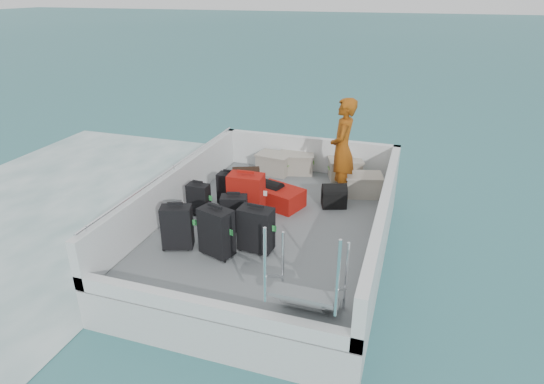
{
  "coord_description": "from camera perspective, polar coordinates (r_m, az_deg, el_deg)",
  "views": [
    {
      "loc": [
        2.02,
        -6.2,
        4.11
      ],
      "look_at": [
        -0.11,
        0.32,
        1.0
      ],
      "focal_mm": 30.0,
      "sensor_mm": 36.0,
      "label": 1
    }
  ],
  "objects": [
    {
      "name": "ground",
      "position": [
        7.71,
        0.03,
        -7.83
      ],
      "size": [
        160.0,
        160.0,
        0.0
      ],
      "primitive_type": "plane",
      "color": "#1B595E",
      "rests_on": "ground"
    },
    {
      "name": "wake_foam",
      "position": [
        10.09,
        -26.89,
        -2.47
      ],
      "size": [
        10.0,
        10.0,
        0.0
      ],
      "primitive_type": "plane",
      "color": "white",
      "rests_on": "ground"
    },
    {
      "name": "ferry_hull",
      "position": [
        7.55,
        0.03,
        -5.9
      ],
      "size": [
        3.6,
        5.0,
        0.6
      ],
      "primitive_type": "cube",
      "color": "silver",
      "rests_on": "ground"
    },
    {
      "name": "deck",
      "position": [
        7.4,
        0.03,
        -3.83
      ],
      "size": [
        3.3,
        4.7,
        0.02
      ],
      "primitive_type": "cube",
      "color": "slate",
      "rests_on": "ferry_hull"
    },
    {
      "name": "deck_fittings",
      "position": [
        6.86,
        1.95,
        -2.65
      ],
      "size": [
        3.6,
        5.0,
        0.9
      ],
      "color": "silver",
      "rests_on": "deck"
    },
    {
      "name": "suitcase_0",
      "position": [
        6.67,
        -11.8,
        -4.41
      ],
      "size": [
        0.49,
        0.37,
        0.67
      ],
      "primitive_type": "cube",
      "rotation": [
        0.0,
        0.0,
        0.33
      ],
      "color": "black",
      "rests_on": "deck"
    },
    {
      "name": "suitcase_1",
      "position": [
        7.61,
        -9.18,
        -0.96
      ],
      "size": [
        0.36,
        0.21,
        0.54
      ],
      "primitive_type": "cube",
      "rotation": [
        0.0,
        0.0,
        -0.01
      ],
      "color": "black",
      "rests_on": "deck"
    },
    {
      "name": "suitcase_2",
      "position": [
        7.92,
        -5.37,
        0.4
      ],
      "size": [
        0.39,
        0.24,
        0.56
      ],
      "primitive_type": "cube",
      "rotation": [
        0.0,
        0.0,
        0.02
      ],
      "color": "black",
      "rests_on": "deck"
    },
    {
      "name": "suitcase_3",
      "position": [
        6.41,
        -6.98,
        -5.05
      ],
      "size": [
        0.53,
        0.4,
        0.72
      ],
      "primitive_type": "cube",
      "rotation": [
        0.0,
        0.0,
        -0.31
      ],
      "color": "black",
      "rests_on": "deck"
    },
    {
      "name": "suitcase_4",
      "position": [
        7.02,
        -4.76,
        -2.74
      ],
      "size": [
        0.45,
        0.34,
        0.59
      ],
      "primitive_type": "cube",
      "rotation": [
        0.0,
        0.0,
        0.28
      ],
      "color": "black",
      "rests_on": "deck"
    },
    {
      "name": "suitcase_5",
      "position": [
        7.36,
        -3.25,
        -0.6
      ],
      "size": [
        0.58,
        0.37,
        0.77
      ],
      "primitive_type": "cube",
      "rotation": [
        0.0,
        0.0,
        0.06
      ],
      "color": "#A1120C",
      "rests_on": "deck"
    },
    {
      "name": "suitcase_6",
      "position": [
        6.48,
        -2.02,
        -4.77
      ],
      "size": [
        0.5,
        0.32,
        0.67
      ],
      "primitive_type": "cube",
      "rotation": [
        0.0,
        0.0,
        -0.08
      ],
      "color": "black",
      "rests_on": "deck"
    },
    {
      "name": "suitcase_8",
      "position": [
        7.87,
        0.84,
        -0.62
      ],
      "size": [
        0.95,
        0.78,
        0.32
      ],
      "primitive_type": "cube",
      "rotation": [
        0.0,
        0.0,
        1.23
      ],
      "color": "#A1120C",
      "rests_on": "deck"
    },
    {
      "name": "duffel_0",
      "position": [
        8.59,
        -3.25,
        1.53
      ],
      "size": [
        0.58,
        0.47,
        0.32
      ],
      "primitive_type": null,
      "rotation": [
        0.0,
        0.0,
        0.38
      ],
      "color": "black",
      "rests_on": "deck"
    },
    {
      "name": "duffel_1",
      "position": [
        7.97,
        -0.17,
        -0.3
      ],
      "size": [
        0.5,
        0.42,
        0.32
      ],
      "primitive_type": null,
      "rotation": [
        0.0,
        0.0,
        -0.31
      ],
      "color": "black",
      "rests_on": "deck"
    },
    {
      "name": "duffel_2",
      "position": [
        7.91,
        7.79,
        -0.72
      ],
      "size": [
        0.49,
        0.42,
        0.32
      ],
      "primitive_type": null,
      "rotation": [
        0.0,
        0.0,
        0.34
      ],
      "color": "black",
      "rests_on": "deck"
    },
    {
      "name": "crate_0",
      "position": [
        9.25,
        0.29,
        3.51
      ],
      "size": [
        0.69,
        0.53,
        0.38
      ],
      "primitive_type": "cube",
      "rotation": [
        0.0,
        0.0,
        -0.15
      ],
      "color": "#A59C90",
      "rests_on": "deck"
    },
    {
      "name": "crate_1",
      "position": [
        9.29,
        3.14,
        3.56
      ],
      "size": [
        0.72,
        0.58,
        0.38
      ],
      "primitive_type": "cube",
      "rotation": [
        0.0,
        0.0,
        0.24
      ],
      "color": "#A59C90",
      "rests_on": "deck"
    },
    {
      "name": "crate_2",
      "position": [
        9.11,
        9.14,
        2.79
      ],
      "size": [
        0.72,
        0.61,
        0.37
      ],
      "primitive_type": "cube",
      "rotation": [
        0.0,
        0.0,
        0.35
      ],
      "color": "#A59C90",
      "rests_on": "deck"
    },
    {
      "name": "crate_3",
      "position": [
        8.42,
        11.36,
        0.78
      ],
      "size": [
        0.71,
        0.57,
        0.37
      ],
      "primitive_type": "cube",
      "rotation": [
        0.0,
        0.0,
        0.25
      ],
      "color": "#A59C90",
      "rests_on": "deck"
    },
    {
      "name": "yellow_bag",
      "position": [
        8.88,
        8.96,
        1.72
      ],
      "size": [
        0.28,
        0.26,
        0.22
      ],
      "primitive_type": "ellipsoid",
      "color": "yellow",
      "rests_on": "deck"
    },
    {
      "name": "white_bag",
      "position": [
        9.01,
        9.26,
        4.41
      ],
      "size": [
        0.24,
        0.24,
        0.18
      ],
      "primitive_type": "ellipsoid",
      "color": "white",
      "rests_on": "crate_2"
    },
    {
      "name": "passenger",
      "position": [
        8.08,
        8.82,
        5.38
      ],
      "size": [
        0.46,
        0.68,
        1.79
      ],
      "primitive_type": "imported",
      "rotation": [
        0.0,
        0.0,
        -1.52
      ],
      "color": "#CA6013",
      "rests_on": "deck"
    }
  ]
}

